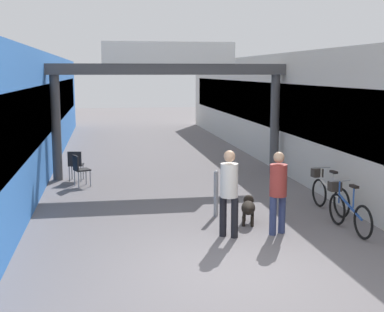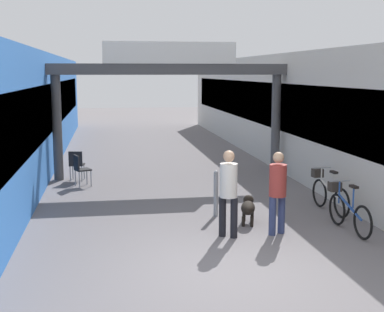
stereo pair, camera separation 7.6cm
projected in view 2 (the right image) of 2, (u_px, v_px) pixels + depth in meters
name	position (u px, v px, depth m)	size (l,w,h in m)	color
ground_plane	(227.00, 268.00, 8.77)	(80.00, 80.00, 0.00)	slate
storefront_left	(13.00, 110.00, 18.42)	(3.00, 26.00, 3.77)	blue
storefront_right	(295.00, 107.00, 20.00)	(3.00, 26.00, 3.77)	beige
arcade_sign_gateway	(170.00, 83.00, 16.03)	(7.40, 0.47, 4.07)	#4C4C4F
pedestrian_with_dog	(229.00, 188.00, 10.29)	(0.47, 0.47, 1.71)	black
pedestrian_companion	(278.00, 188.00, 10.49)	(0.45, 0.45, 1.65)	navy
dog_on_leash	(248.00, 207.00, 11.35)	(0.47, 0.79, 0.55)	black
bicycle_blue_nearest	(347.00, 209.00, 10.82)	(0.46, 1.69, 0.98)	black
bicycle_silver_second	(328.00, 192.00, 12.34)	(0.46, 1.69, 0.98)	black
bollard_post_metal	(216.00, 193.00, 11.89)	(0.10, 0.10, 1.03)	gray
cafe_chair_black_nearer	(80.00, 167.00, 14.97)	(0.52, 0.52, 0.89)	gray
cafe_chair_black_farther	(76.00, 163.00, 15.75)	(0.46, 0.46, 0.89)	gray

